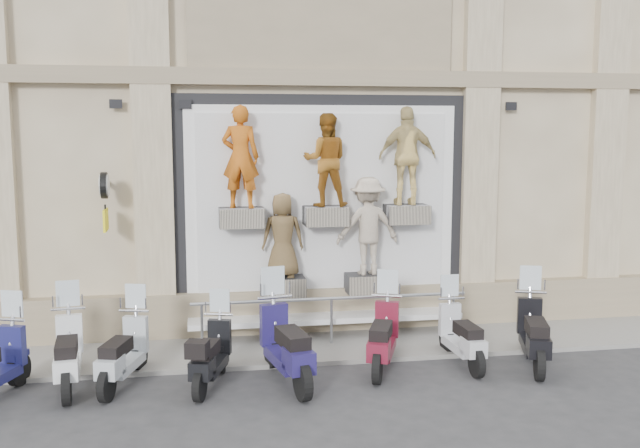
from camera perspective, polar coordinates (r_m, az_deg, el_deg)
The scene contains 13 objects.
ground at distance 11.21m, azimuth 2.91°, elevation -12.83°, with size 90.00×90.00×0.00m, color #303033.
sidewalk at distance 13.14m, azimuth 0.84°, elevation -9.53°, with size 16.00×2.20×0.08m, color gray.
building at distance 17.52m, azimuth -2.24°, elevation 14.45°, with size 14.00×8.60×12.00m, color beige, non-canonical shape.
shop_vitrine at distance 13.29m, azimuth 0.87°, elevation 1.28°, with size 5.60×0.83×4.30m.
guard_rail at distance 12.93m, azimuth 0.92°, elevation -7.86°, with size 5.06×0.10×0.93m, color #9EA0A5, non-canonical shape.
clock_sign_bracket at distance 12.84m, azimuth -16.84°, elevation 2.32°, with size 0.10×0.80×1.02m.
scooter_b at distance 11.51m, azimuth -19.56°, elevation -8.66°, with size 0.56×1.90×1.55m, color silver, non-canonical shape.
scooter_c at distance 11.38m, azimuth -15.50°, elevation -8.89°, with size 0.53×1.81×1.47m, color #A4ACB2, non-canonical shape.
scooter_d at distance 11.09m, azimuth -8.74°, elevation -9.31°, with size 0.50×1.72×1.40m, color black, non-canonical shape.
scooter_e at distance 11.07m, azimuth -2.73°, elevation -8.43°, with size 0.62×2.11×1.71m, color #1C154C, non-canonical shape.
scooter_f at distance 11.74m, azimuth 5.07°, elevation -7.93°, with size 0.56×1.90×1.55m, color maroon, non-canonical shape.
scooter_g at distance 12.16m, azimuth 11.27°, elevation -7.80°, with size 0.51×1.75×1.42m, color #AFB1B6, non-canonical shape.
scooter_h at distance 12.37m, azimuth 16.78°, elevation -7.35°, with size 0.57×1.94×1.58m, color black, non-canonical shape.
Camera 1 is at (-2.37, -10.23, 3.91)m, focal length 40.00 mm.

